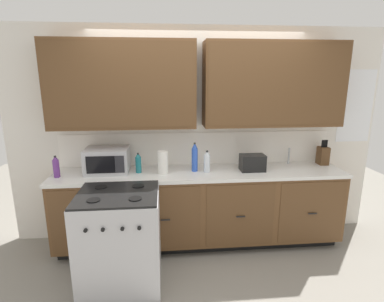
{
  "coord_description": "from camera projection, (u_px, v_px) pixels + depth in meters",
  "views": [
    {
      "loc": [
        -0.41,
        -2.99,
        1.99
      ],
      "look_at": [
        -0.1,
        0.27,
        1.18
      ],
      "focal_mm": 28.07,
      "sensor_mm": 36.0,
      "label": 1
    }
  ],
  "objects": [
    {
      "name": "ground_plane",
      "position": [
        203.0,
        257.0,
        3.41
      ],
      "size": [
        8.29,
        8.29,
        0.0
      ],
      "primitive_type": "plane",
      "color": "gray"
    },
    {
      "name": "wall_unit",
      "position": [
        199.0,
        104.0,
        3.48
      ],
      "size": [
        4.52,
        0.4,
        2.57
      ],
      "color": "white",
      "rests_on": "ground_plane"
    },
    {
      "name": "paper_towel_roll",
      "position": [
        163.0,
        163.0,
        3.36
      ],
      "size": [
        0.12,
        0.12,
        0.26
      ],
      "primitive_type": "cylinder",
      "color": "white",
      "rests_on": "counter_run"
    },
    {
      "name": "knife_block",
      "position": [
        323.0,
        155.0,
        3.73
      ],
      "size": [
        0.11,
        0.14,
        0.31
      ],
      "color": "#52361E",
      "rests_on": "counter_run"
    },
    {
      "name": "bottle_teal",
      "position": [
        138.0,
        163.0,
        3.4
      ],
      "size": [
        0.07,
        0.07,
        0.23
      ],
      "color": "#1E707A",
      "rests_on": "counter_run"
    },
    {
      "name": "bottle_clear",
      "position": [
        207.0,
        162.0,
        3.42
      ],
      "size": [
        0.07,
        0.07,
        0.25
      ],
      "color": "silver",
      "rests_on": "counter_run"
    },
    {
      "name": "counter_run",
      "position": [
        200.0,
        207.0,
        3.58
      ],
      "size": [
        3.35,
        0.64,
        0.93
      ],
      "color": "black",
      "rests_on": "ground_plane"
    },
    {
      "name": "bottle_violet",
      "position": [
        56.0,
        167.0,
        3.24
      ],
      "size": [
        0.07,
        0.07,
        0.24
      ],
      "color": "#663384",
      "rests_on": "counter_run"
    },
    {
      "name": "microwave",
      "position": [
        107.0,
        160.0,
        3.41
      ],
      "size": [
        0.48,
        0.37,
        0.28
      ],
      "color": "#B7B7BC",
      "rests_on": "counter_run"
    },
    {
      "name": "toaster",
      "position": [
        252.0,
        163.0,
        3.47
      ],
      "size": [
        0.28,
        0.18,
        0.19
      ],
      "color": "black",
      "rests_on": "counter_run"
    },
    {
      "name": "sink_faucet",
      "position": [
        289.0,
        156.0,
        3.76
      ],
      "size": [
        0.02,
        0.02,
        0.2
      ],
      "primitive_type": "cylinder",
      "color": "#B2B5BA",
      "rests_on": "counter_run"
    },
    {
      "name": "bottle_blue",
      "position": [
        195.0,
        157.0,
        3.44
      ],
      "size": [
        0.07,
        0.07,
        0.34
      ],
      "color": "blue",
      "rests_on": "counter_run"
    },
    {
      "name": "stove_range",
      "position": [
        120.0,
        239.0,
        2.9
      ],
      "size": [
        0.76,
        0.68,
        0.95
      ],
      "color": "#B7B7BC",
      "rests_on": "ground_plane"
    }
  ]
}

